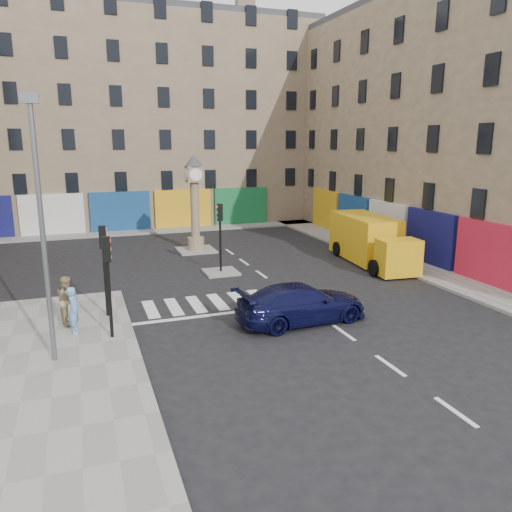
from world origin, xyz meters
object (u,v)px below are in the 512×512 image
traffic_light_left_near (108,271)px  traffic_light_left_far (104,256)px  traffic_light_island (220,227)px  clock_pillar (195,197)px  pedestrian_blue (74,310)px  pedestrian_tan (67,300)px  navy_sedan (302,303)px  yellow_van (370,240)px  lamp_post (41,218)px

traffic_light_left_near → traffic_light_left_far: size_ratio=1.00×
traffic_light_island → clock_pillar: clock_pillar is taller
traffic_light_left_near → pedestrian_blue: bearing=144.0°
traffic_light_island → pedestrian_tan: traffic_light_island is taller
navy_sedan → pedestrian_tan: pedestrian_tan is taller
navy_sedan → yellow_van: bearing=-50.6°
pedestrian_tan → yellow_van: bearing=-84.9°
traffic_light_left_far → lamp_post: bearing=-116.6°
pedestrian_tan → navy_sedan: bearing=-118.1°
traffic_light_left_near → yellow_van: 16.91m
traffic_light_island → navy_sedan: traffic_light_island is taller
traffic_light_left_near → navy_sedan: (7.29, -0.56, -1.84)m
navy_sedan → yellow_van: 11.12m
traffic_light_island → pedestrian_blue: traffic_light_island is taller
lamp_post → pedestrian_tan: 4.99m
traffic_light_left_near → traffic_light_island: traffic_light_left_near is taller
traffic_light_island → pedestrian_blue: (-7.55, -6.89, -1.57)m
traffic_light_island → pedestrian_blue: size_ratio=2.12×
pedestrian_blue → traffic_light_left_near: bearing=-120.2°
pedestrian_blue → navy_sedan: bearing=-93.9°
traffic_light_left_near → pedestrian_tan: 2.87m
yellow_van → lamp_post: bearing=-147.7°
yellow_van → pedestrian_blue: yellow_van is taller
traffic_light_left_near → yellow_van: size_ratio=0.48×
clock_pillar → navy_sedan: (0.99, -14.36, -2.77)m
pedestrian_blue → traffic_light_island: bearing=-41.7°
traffic_light_left_near → clock_pillar: bearing=65.5°
traffic_light_left_far → traffic_light_island: 8.30m
yellow_van → navy_sedan: bearing=-130.1°
traffic_light_left_far → traffic_light_left_near: bearing=-90.0°
lamp_post → clock_pillar: bearing=61.6°
navy_sedan → yellow_van: yellow_van is taller
traffic_light_left_far → traffic_light_island: bearing=40.6°
traffic_light_left_far → pedestrian_tan: bearing=-162.6°
navy_sedan → yellow_van: (7.99, 7.71, 0.57)m
navy_sedan → yellow_van: size_ratio=0.70×
navy_sedan → pedestrian_blue: (-8.53, 1.47, 0.25)m
lamp_post → traffic_light_left_near: bearing=36.4°
lamp_post → pedestrian_blue: bearing=74.2°
navy_sedan → pedestrian_tan: size_ratio=2.80×
navy_sedan → pedestrian_blue: size_ratio=3.07×
traffic_light_island → yellow_van: (8.97, -0.65, -1.24)m
lamp_post → pedestrian_blue: lamp_post is taller
clock_pillar → yellow_van: clock_pillar is taller
clock_pillar → yellow_van: size_ratio=0.80×
traffic_light_left_far → lamp_post: 4.77m
traffic_light_left_far → pedestrian_blue: (-1.25, -1.49, -1.60)m
traffic_light_left_far → pedestrian_tan: traffic_light_left_far is taller
pedestrian_blue → pedestrian_tan: size_ratio=0.91×
traffic_light_left_near → pedestrian_tan: (-1.48, 1.94, -1.51)m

